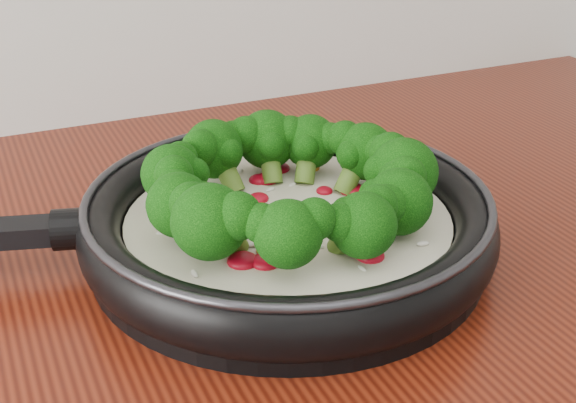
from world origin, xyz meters
name	(u,v)px	position (x,y,z in m)	size (l,w,h in m)	color
skillet	(285,213)	(0.13, 1.10, 0.94)	(0.57, 0.43, 0.10)	black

